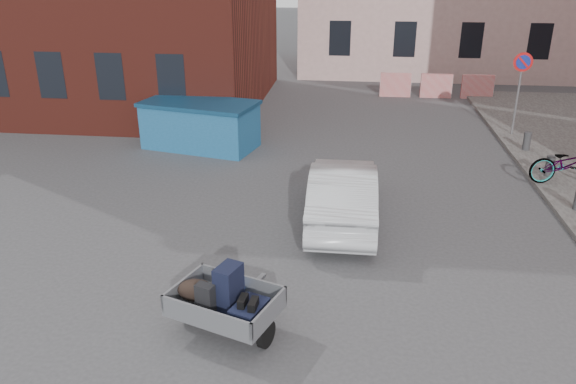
# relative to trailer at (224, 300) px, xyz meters

# --- Properties ---
(ground) EXTENTS (120.00, 120.00, 0.00)m
(ground) POSITION_rel_trailer_xyz_m (1.13, 1.92, -0.61)
(ground) COLOR #38383A
(ground) RESTS_ON ground
(no_parking_sign) EXTENTS (0.60, 0.09, 2.65)m
(no_parking_sign) POSITION_rel_trailer_xyz_m (7.13, 11.40, 1.41)
(no_parking_sign) COLOR gray
(no_parking_sign) RESTS_ON sidewalk
(barriers) EXTENTS (4.70, 0.18, 1.00)m
(barriers) POSITION_rel_trailer_xyz_m (5.33, 16.92, -0.11)
(barriers) COLOR red
(barriers) RESTS_ON ground
(trailer) EXTENTS (1.88, 1.98, 1.20)m
(trailer) POSITION_rel_trailer_xyz_m (0.00, 0.00, 0.00)
(trailer) COLOR black
(trailer) RESTS_ON ground
(dumpster) EXTENTS (3.78, 2.54, 1.45)m
(dumpster) POSITION_rel_trailer_xyz_m (-2.81, 9.20, 0.12)
(dumpster) COLOR #1E5C90
(dumpster) RESTS_ON ground
(silver_car) EXTENTS (1.47, 4.14, 1.36)m
(silver_car) POSITION_rel_trailer_xyz_m (1.72, 4.37, 0.07)
(silver_car) COLOR #B6B9BE
(silver_car) RESTS_ON ground
(bicycle) EXTENTS (2.09, 0.96, 1.06)m
(bicycle) POSITION_rel_trailer_xyz_m (7.42, 7.05, 0.04)
(bicycle) COLOR black
(bicycle) RESTS_ON sidewalk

